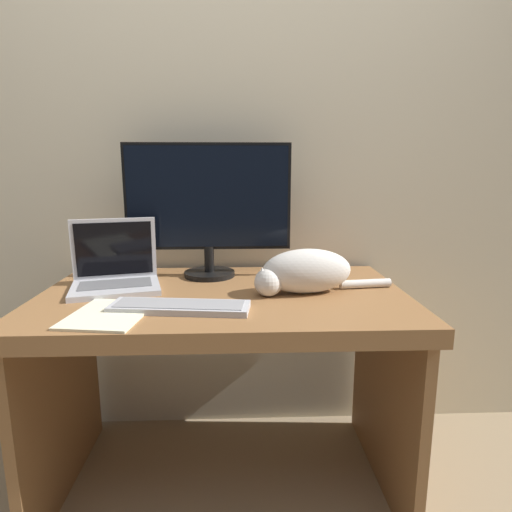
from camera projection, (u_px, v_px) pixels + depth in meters
The scene contains 8 objects.
wall_back at pixel (225, 147), 1.87m from camera, with size 6.40×0.06×2.60m.
desk at pixel (224, 338), 1.57m from camera, with size 1.30×0.78×0.77m.
monitor at pixel (208, 206), 1.71m from camera, with size 0.66×0.21×0.54m.
laptop at pixel (115, 275), 1.58m from camera, with size 0.36×0.31×0.25m.
external_keyboard at pixel (180, 307), 1.34m from camera, with size 0.45×0.17×0.02m.
cat at pixel (305, 271), 1.51m from camera, with size 0.51×0.18×0.16m.
paper_notepad at pixel (108, 314), 1.29m from camera, with size 0.25×0.30×0.01m.
small_toy at pixel (303, 270), 1.74m from camera, with size 0.06×0.06×0.06m.
Camera 1 is at (0.06, -1.09, 1.21)m, focal length 30.00 mm.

